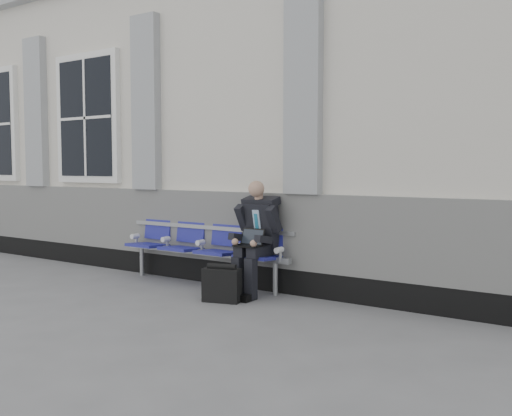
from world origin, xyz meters
The scene contains 4 objects.
station_building centered at (-0.02, 3.47, 2.22)m, with size 14.40×4.40×4.49m.
bench centered at (2.72, 1.32, 0.55)m, with size 2.60×0.47×0.91m.
businessman centered at (3.62, 1.19, 0.74)m, with size 0.53×0.71×1.35m.
briefcase centered at (3.50, 0.68, 0.20)m, with size 0.45×0.29×0.43m.
Camera 1 is at (7.35, -4.32, 1.51)m, focal length 40.00 mm.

